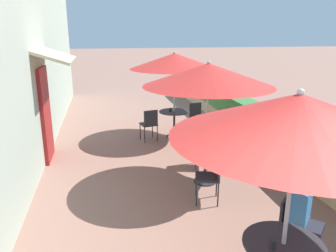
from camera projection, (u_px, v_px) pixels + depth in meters
cafe_facade_wall at (38, 65)px, 7.59m from camera, size 0.98×14.60×4.20m
planter_hedge at (246, 118)px, 9.08m from camera, size 0.60×13.60×1.01m
patio_umbrella_near at (298, 116)px, 3.00m from camera, size 2.39×2.39×2.35m
cafe_chair_near_left at (292, 225)px, 4.08m from camera, size 0.57×0.57×0.87m
seated_patron_near_left at (303, 215)px, 3.98m from camera, size 0.51×0.51×1.25m
coffee_cup_near at (272, 244)px, 3.29m from camera, size 0.07×0.07×0.09m
patio_table_mid at (206, 155)px, 6.28m from camera, size 0.84×0.84×0.74m
patio_umbrella_mid at (208, 75)px, 5.86m from camera, size 2.39×2.39×2.35m
cafe_chair_mid_left at (212, 174)px, 5.56m from camera, size 0.49×0.49×0.87m
cafe_chair_mid_right at (201, 144)px, 7.03m from camera, size 0.49×0.49×0.87m
coffee_cup_mid at (212, 147)px, 6.08m from camera, size 0.07×0.07×0.09m
patio_table_far at (174, 118)px, 9.05m from camera, size 0.84×0.84×0.74m
patio_umbrella_far at (175, 61)px, 8.62m from camera, size 2.39×2.39×2.35m
cafe_chair_far_left at (149, 123)px, 8.70m from camera, size 0.48×0.48×0.87m
cafe_chair_far_right at (197, 116)px, 9.42m from camera, size 0.48×0.48×0.87m
coffee_cup_far at (170, 110)px, 8.96m from camera, size 0.07×0.07×0.09m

